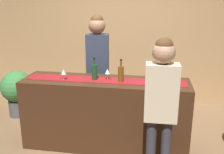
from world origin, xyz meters
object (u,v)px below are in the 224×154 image
wine_bottle_green (94,72)px  wine_bottle_amber (121,74)px  potted_plant_tall (17,90)px  customer_sipping (161,98)px  wine_glass_mid_counter (64,72)px  bartender (98,59)px  wine_glass_near_customer (107,72)px

wine_bottle_green → wine_bottle_amber: bearing=-4.7°
potted_plant_tall → customer_sipping: bearing=-29.8°
wine_glass_mid_counter → wine_bottle_green: bearing=9.4°
bartender → wine_bottle_amber: bearing=118.6°
wine_bottle_green → wine_glass_mid_counter: size_ratio=2.10×
customer_sipping → potted_plant_tall: size_ratio=2.02×
wine_bottle_green → bartender: size_ratio=0.17×
wine_glass_near_customer → potted_plant_tall: bearing=158.4°
wine_glass_near_customer → wine_glass_mid_counter: bearing=-168.1°
bartender → wine_glass_near_customer: bearing=108.2°
wine_bottle_green → wine_glass_mid_counter: bearing=-170.6°
bartender → customer_sipping: bearing=120.3°
wine_bottle_amber → wine_glass_mid_counter: 0.76m
wine_bottle_green → customer_sipping: (0.86, -0.65, -0.07)m
wine_bottle_amber → wine_glass_near_customer: (-0.19, 0.08, -0.01)m
wine_glass_near_customer → bartender: 0.59m
bartender → potted_plant_tall: bearing=-13.0°
wine_glass_near_customer → customer_sipping: (0.70, -0.71, -0.06)m
wine_bottle_amber → wine_glass_mid_counter: (-0.76, -0.04, -0.01)m
potted_plant_tall → wine_bottle_amber: bearing=-21.7°
wine_bottle_amber → bartender: size_ratio=0.17×
wine_bottle_amber → wine_bottle_green: same height
customer_sipping → potted_plant_tall: (-2.44, 1.40, -0.54)m
wine_glass_near_customer → bartender: bearing=115.3°
wine_bottle_green → potted_plant_tall: (-1.58, 0.74, -0.61)m
wine_glass_near_customer → customer_sipping: size_ratio=0.09×
wine_glass_mid_counter → bartender: (0.32, 0.66, 0.05)m
wine_glass_near_customer → customer_sipping: 0.99m
wine_bottle_amber → wine_glass_mid_counter: wine_bottle_amber is taller
customer_sipping → wine_bottle_amber: bearing=128.1°
wine_bottle_amber → bartender: (-0.44, 0.62, 0.05)m
customer_sipping → potted_plant_tall: 2.86m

